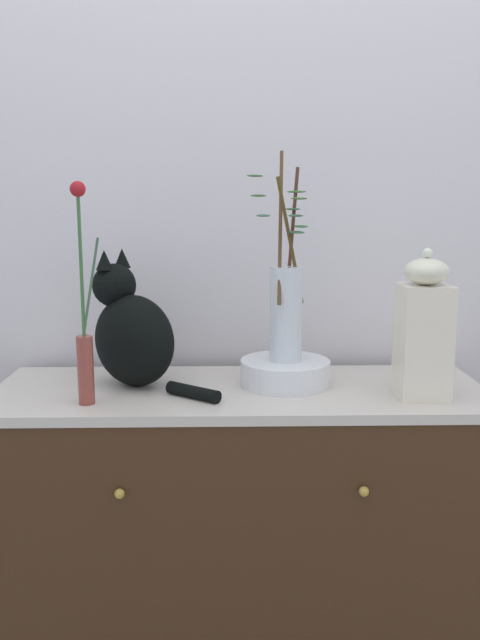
% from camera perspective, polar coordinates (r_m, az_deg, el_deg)
% --- Properties ---
extents(wall_back, '(4.40, 0.08, 2.60)m').
position_cam_1_polar(wall_back, '(1.96, -0.20, 10.08)').
color(wall_back, silver).
rests_on(wall_back, ground_plane).
extents(sideboard, '(1.28, 0.47, 0.83)m').
position_cam_1_polar(sideboard, '(1.89, 0.00, -18.00)').
color(sideboard, '#3B2513').
rests_on(sideboard, ground_plane).
extents(cat_sitting, '(0.37, 0.31, 0.36)m').
position_cam_1_polar(cat_sitting, '(1.75, -9.33, -1.05)').
color(cat_sitting, black).
rests_on(cat_sitting, sideboard).
extents(vase_slim_green, '(0.06, 0.04, 0.53)m').
position_cam_1_polar(vase_slim_green, '(1.60, -13.29, -1.42)').
color(vase_slim_green, brown).
rests_on(vase_slim_green, sideboard).
extents(bowl_porcelain, '(0.24, 0.24, 0.07)m').
position_cam_1_polar(bowl_porcelain, '(1.76, 3.92, -4.53)').
color(bowl_porcelain, white).
rests_on(bowl_porcelain, sideboard).
extents(vase_glass_clear, '(0.17, 0.19, 0.54)m').
position_cam_1_polar(vase_glass_clear, '(1.72, 3.98, 1.44)').
color(vase_glass_clear, silver).
rests_on(vase_glass_clear, bowl_porcelain).
extents(jar_lidded_porcelain, '(0.12, 0.12, 0.37)m').
position_cam_1_polar(jar_lidded_porcelain, '(1.68, 15.57, -0.87)').
color(jar_lidded_porcelain, '#EEE4C8').
rests_on(jar_lidded_porcelain, sideboard).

